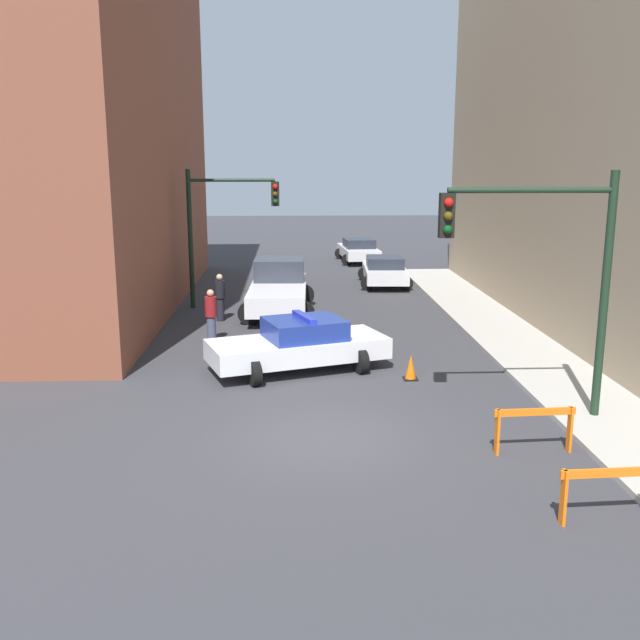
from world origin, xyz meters
The scene contains 13 objects.
ground_plane centered at (0.00, 0.00, 0.00)m, with size 120.00×120.00×0.00m, color #38383D.
sidewalk_right centered at (6.20, 0.00, 0.06)m, with size 2.40×44.00×0.12m.
traffic_light_near centered at (4.73, 0.70, 3.53)m, with size 3.64×0.35×5.20m.
traffic_light_far centered at (-3.30, 13.23, 3.40)m, with size 3.44×0.35×5.20m.
police_car centered at (-0.44, 4.70, 0.72)m, with size 5.05×3.30×1.52m.
white_truck centered at (-1.10, 12.19, 0.91)m, with size 2.75×5.46×1.90m.
parked_car_near centered at (3.58, 17.96, 0.67)m, with size 2.42×4.38×1.31m.
parked_car_mid centered at (3.13, 25.56, 0.67)m, with size 2.48×4.42×1.31m.
pedestrian_crossing centered at (-3.12, 7.86, 0.86)m, with size 0.47×0.47×1.66m.
pedestrian_corner centered at (-3.13, 10.91, 0.86)m, with size 0.40×0.40×1.66m.
barrier_front centered at (4.21, -3.74, 0.62)m, with size 1.60×0.24×0.90m.
barrier_mid centered at (3.96, -1.02, 0.62)m, with size 1.60×0.25×0.90m.
traffic_cone centered at (2.40, 3.77, 0.32)m, with size 0.36×0.36×0.66m.
Camera 1 is at (-0.68, -13.67, 5.50)m, focal length 40.00 mm.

